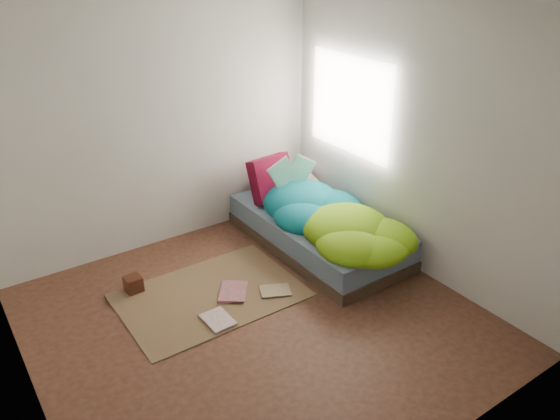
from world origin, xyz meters
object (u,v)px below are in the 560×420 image
object	(u,v)px
bed	(317,231)
floor_book_b	(220,292)
pillow_magenta	(271,179)
wooden_box	(133,284)
open_book	(292,163)
floor_book_a	(207,325)

from	to	relation	value
bed	floor_book_b	size ratio (longest dim) A/B	6.09
pillow_magenta	wooden_box	distance (m)	1.87
bed	pillow_magenta	distance (m)	0.78
bed	floor_book_b	distance (m)	1.31
floor_book_b	open_book	bearing A→B (deg)	62.69
wooden_box	floor_book_a	world-z (taller)	wooden_box
bed	pillow_magenta	world-z (taller)	pillow_magenta
bed	floor_book_a	xyz separation A→B (m)	(-1.61, -0.55, -0.15)
floor_book_b	pillow_magenta	bearing A→B (deg)	73.04
open_book	wooden_box	world-z (taller)	open_book
open_book	floor_book_a	xyz separation A→B (m)	(-1.57, -0.97, -0.79)
open_book	wooden_box	distance (m)	2.02
open_book	floor_book_b	distance (m)	1.60
wooden_box	floor_book_b	bearing A→B (deg)	-37.60
bed	floor_book_a	distance (m)	1.71
open_book	floor_book_a	bearing A→B (deg)	-137.85
bed	open_book	bearing A→B (deg)	95.14
bed	floor_book_b	xyz separation A→B (m)	(-1.29, -0.20, -0.14)
floor_book_a	floor_book_b	distance (m)	0.48
open_book	floor_book_a	distance (m)	2.01
pillow_magenta	open_book	xyz separation A→B (m)	(0.12, -0.23, 0.23)
pillow_magenta	floor_book_a	world-z (taller)	pillow_magenta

